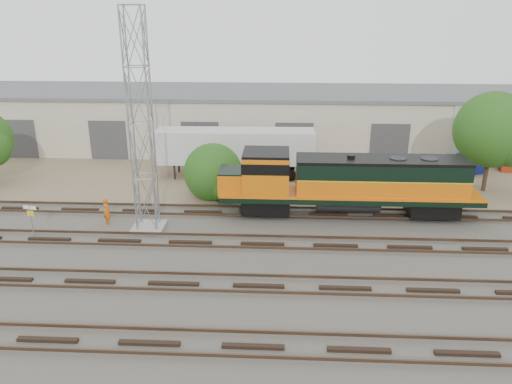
{
  "coord_description": "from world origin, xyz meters",
  "views": [
    {
      "loc": [
        0.94,
        -23.34,
        12.02
      ],
      "look_at": [
        -0.49,
        4.0,
        2.2
      ],
      "focal_mm": 35.0,
      "sensor_mm": 36.0,
      "label": 1
    }
  ],
  "objects_px": {
    "locomotive": "(345,182)",
    "semi_trailer": "(239,148)",
    "signal_tower": "(141,128)",
    "worker": "(107,211)"
  },
  "relations": [
    {
      "from": "locomotive",
      "to": "semi_trailer",
      "type": "bearing_deg",
      "value": 133.13
    },
    {
      "from": "locomotive",
      "to": "signal_tower",
      "type": "xyz_separation_m",
      "value": [
        -11.7,
        -2.62,
        3.85
      ]
    },
    {
      "from": "locomotive",
      "to": "worker",
      "type": "bearing_deg",
      "value": -172.12
    },
    {
      "from": "locomotive",
      "to": "signal_tower",
      "type": "height_order",
      "value": "signal_tower"
    },
    {
      "from": "signal_tower",
      "to": "semi_trailer",
      "type": "height_order",
      "value": "signal_tower"
    },
    {
      "from": "worker",
      "to": "semi_trailer",
      "type": "bearing_deg",
      "value": -83.15
    },
    {
      "from": "signal_tower",
      "to": "semi_trailer",
      "type": "xyz_separation_m",
      "value": [
        4.54,
        10.27,
        -3.74
      ]
    },
    {
      "from": "signal_tower",
      "to": "locomotive",
      "type": "bearing_deg",
      "value": 12.63
    },
    {
      "from": "locomotive",
      "to": "semi_trailer",
      "type": "xyz_separation_m",
      "value": [
        -7.16,
        7.65,
        0.11
      ]
    },
    {
      "from": "semi_trailer",
      "to": "locomotive",
      "type": "bearing_deg",
      "value": -48.06
    }
  ]
}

